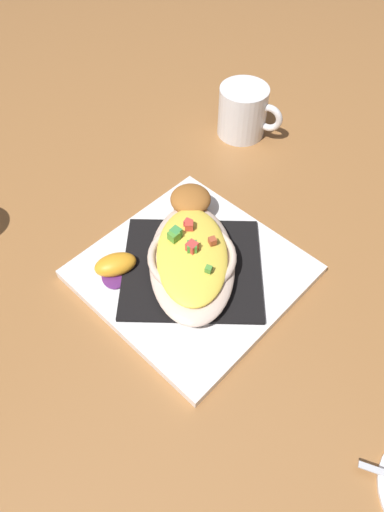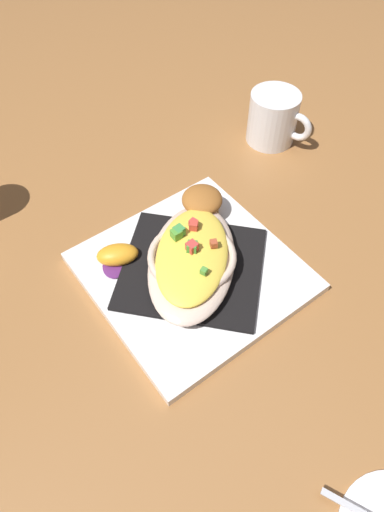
# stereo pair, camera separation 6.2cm
# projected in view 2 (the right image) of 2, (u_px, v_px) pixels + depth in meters

# --- Properties ---
(ground_plane) EXTENTS (2.60, 2.60, 0.00)m
(ground_plane) POSITION_uv_depth(u_px,v_px,m) (192.00, 275.00, 0.66)
(ground_plane) COLOR #9D6738
(square_plate) EXTENTS (0.30, 0.30, 0.02)m
(square_plate) POSITION_uv_depth(u_px,v_px,m) (192.00, 272.00, 0.65)
(square_plate) COLOR white
(square_plate) RESTS_ON ground_plane
(folded_napkin) EXTENTS (0.26, 0.26, 0.01)m
(folded_napkin) POSITION_uv_depth(u_px,v_px,m) (192.00, 268.00, 0.64)
(folded_napkin) COLOR black
(folded_napkin) RESTS_ON square_plate
(gratin_dish) EXTENTS (0.24, 0.22, 0.05)m
(gratin_dish) POSITION_uv_depth(u_px,v_px,m) (192.00, 258.00, 0.63)
(gratin_dish) COLOR beige
(gratin_dish) RESTS_ON folded_napkin
(muffin) EXTENTS (0.06, 0.06, 0.05)m
(muffin) POSITION_uv_depth(u_px,v_px,m) (202.00, 203.00, 0.69)
(muffin) COLOR #9E662F
(muffin) RESTS_ON square_plate
(orange_garnish) EXTENTS (0.07, 0.07, 0.03)m
(orange_garnish) POSITION_uv_depth(u_px,v_px,m) (117.00, 256.00, 0.64)
(orange_garnish) COLOR #592463
(orange_garnish) RESTS_ON square_plate
(coffee_mug) EXTENTS (0.09, 0.12, 0.09)m
(coffee_mug) POSITION_uv_depth(u_px,v_px,m) (273.00, 120.00, 0.81)
(coffee_mug) COLOR white
(coffee_mug) RESTS_ON ground_plane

